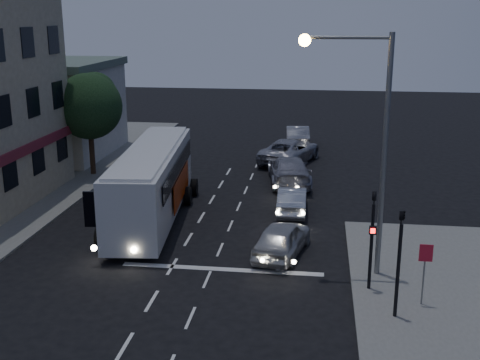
# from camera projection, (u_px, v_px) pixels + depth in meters

# --- Properties ---
(ground) EXTENTS (120.00, 120.00, 0.00)m
(ground) POSITION_uv_depth(u_px,v_px,m) (159.00, 289.00, 22.02)
(ground) COLOR black
(road_markings) EXTENTS (8.00, 30.55, 0.01)m
(road_markings) POSITION_uv_depth(u_px,v_px,m) (210.00, 255.00, 25.02)
(road_markings) COLOR silver
(road_markings) RESTS_ON ground
(tour_bus) EXTENTS (3.50, 11.73, 3.54)m
(tour_bus) POSITION_uv_depth(u_px,v_px,m) (152.00, 181.00, 29.02)
(tour_bus) COLOR silver
(tour_bus) RESTS_ON ground
(car_suv) EXTENTS (2.54, 4.49, 1.44)m
(car_suv) POSITION_uv_depth(u_px,v_px,m) (282.00, 238.00, 24.92)
(car_suv) COLOR #BDBDBE
(car_suv) RESTS_ON ground
(car_sedan_a) EXTENTS (1.47, 4.03, 1.32)m
(car_sedan_a) POSITION_uv_depth(u_px,v_px,m) (292.00, 200.00, 30.27)
(car_sedan_a) COLOR #B8BBC2
(car_sedan_a) RESTS_ON ground
(car_sedan_b) EXTENTS (3.07, 5.92, 1.64)m
(car_sedan_b) POSITION_uv_depth(u_px,v_px,m) (289.00, 171.00, 35.26)
(car_sedan_b) COLOR #9796A2
(car_sedan_b) RESTS_ON ground
(car_sedan_c) EXTENTS (4.36, 6.42, 1.63)m
(car_sedan_c) POSITION_uv_depth(u_px,v_px,m) (290.00, 151.00, 40.34)
(car_sedan_c) COLOR #9C9CA7
(car_sedan_c) RESTS_ON ground
(car_extra) EXTENTS (2.05, 4.92, 1.58)m
(car_extra) POSITION_uv_depth(u_px,v_px,m) (297.00, 136.00, 45.28)
(car_extra) COLOR gray
(car_extra) RESTS_ON ground
(traffic_signal_main) EXTENTS (0.25, 0.35, 4.10)m
(traffic_signal_main) POSITION_uv_depth(u_px,v_px,m) (372.00, 229.00, 21.15)
(traffic_signal_main) COLOR black
(traffic_signal_main) RESTS_ON sidewalk_near
(traffic_signal_side) EXTENTS (0.18, 0.15, 4.10)m
(traffic_signal_side) POSITION_uv_depth(u_px,v_px,m) (400.00, 251.00, 19.18)
(traffic_signal_side) COLOR black
(traffic_signal_side) RESTS_ON sidewalk_near
(regulatory_sign) EXTENTS (0.45, 0.12, 2.20)m
(regulatory_sign) POSITION_uv_depth(u_px,v_px,m) (425.00, 264.00, 20.19)
(regulatory_sign) COLOR slate
(regulatory_sign) RESTS_ON sidewalk_near
(streetlight) EXTENTS (3.32, 0.44, 9.00)m
(streetlight) POSITION_uv_depth(u_px,v_px,m) (367.00, 128.00, 21.66)
(streetlight) COLOR slate
(streetlight) RESTS_ON sidewalk_near
(low_building_north) EXTENTS (9.40, 9.40, 6.50)m
(low_building_north) POSITION_uv_depth(u_px,v_px,m) (44.00, 107.00, 41.93)
(low_building_north) COLOR #AFAEA8
(low_building_north) RESTS_ON sidewalk_far
(street_tree) EXTENTS (4.00, 4.00, 6.20)m
(street_tree) POSITION_uv_depth(u_px,v_px,m) (89.00, 103.00, 36.21)
(street_tree) COLOR black
(street_tree) RESTS_ON sidewalk_far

